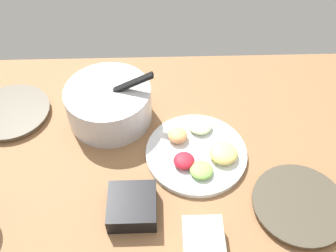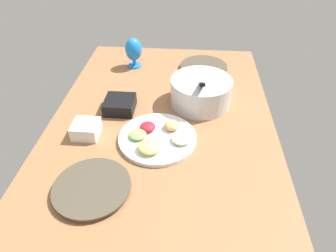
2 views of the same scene
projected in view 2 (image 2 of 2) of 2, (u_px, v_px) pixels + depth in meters
The scene contains 8 objects.
ground_plane at pixel (162, 125), 139.72cm from camera, with size 160.00×104.00×4.00cm, color #8C603D.
dinner_plate_left at pixel (204, 67), 177.76cm from camera, with size 27.93×27.93×2.29cm.
dinner_plate_right at pixel (92, 188), 106.51cm from camera, with size 28.16×28.16×2.28cm.
mixing_bowl at pixel (201, 91), 145.88cm from camera, with size 31.06×29.91×20.45cm.
fruit_platter at pixel (157, 137), 127.14cm from camera, with size 33.68×33.68×5.45cm.
hurricane_glass_blue at pixel (134, 50), 174.54cm from camera, with size 9.83×9.83×17.81cm.
square_bowl_black at pixel (120, 104), 143.70cm from camera, with size 14.18×14.18×6.08cm.
square_bowl_white at pixel (86, 129), 129.00cm from camera, with size 11.09×11.09×6.28cm.
Camera 2 is at (108.37, 11.78, 85.45)cm, focal length 31.74 mm.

